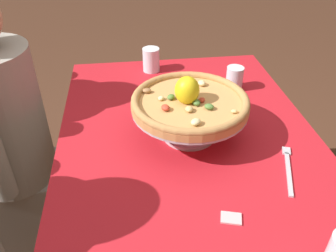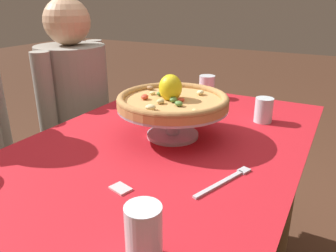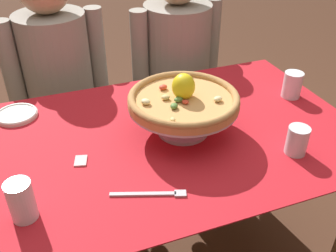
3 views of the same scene
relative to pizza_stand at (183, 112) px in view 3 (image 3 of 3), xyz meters
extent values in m
cylinder|color=olive|center=(-0.60, 0.33, -0.46)|extent=(0.06, 0.06, 0.71)
cylinder|color=olive|center=(0.51, 0.33, -0.46)|extent=(0.06, 0.06, 0.71)
cube|color=olive|center=(-0.05, 0.00, -0.09)|extent=(1.23, 0.79, 0.02)
cube|color=red|center=(-0.05, 0.00, -0.08)|extent=(1.27, 0.83, 0.00)
cylinder|color=#B7B7C1|center=(0.00, 0.00, -0.07)|extent=(0.17, 0.17, 0.01)
cylinder|color=#B7B7C1|center=(0.00, 0.00, -0.02)|extent=(0.05, 0.05, 0.09)
cylinder|color=#B7B7C1|center=(0.00, 0.00, 0.03)|extent=(0.36, 0.36, 0.01)
cylinder|color=tan|center=(0.00, 0.00, 0.04)|extent=(0.36, 0.36, 0.02)
torus|color=#AF7D47|center=(0.00, 0.00, 0.06)|extent=(0.36, 0.36, 0.02)
ellipsoid|color=#4C7533|center=(-0.05, -0.05, 0.06)|extent=(0.03, 0.04, 0.02)
ellipsoid|color=tan|center=(-0.06, 0.01, 0.06)|extent=(0.03, 0.03, 0.01)
ellipsoid|color=#4C7533|center=(0.02, 0.05, 0.06)|extent=(0.03, 0.03, 0.01)
ellipsoid|color=beige|center=(-0.12, 0.00, 0.06)|extent=(0.04, 0.04, 0.02)
ellipsoid|color=#C63D28|center=(0.00, 0.00, 0.06)|extent=(0.03, 0.03, 0.02)
ellipsoid|color=beige|center=(0.09, -0.06, 0.06)|extent=(0.03, 0.03, 0.02)
ellipsoid|color=#C63D28|center=(-0.04, 0.08, 0.06)|extent=(0.04, 0.03, 0.02)
ellipsoid|color=beige|center=(0.02, 0.08, 0.06)|extent=(0.03, 0.02, 0.01)
ellipsoid|color=#996B42|center=(0.07, 0.12, 0.06)|extent=(0.02, 0.03, 0.01)
ellipsoid|color=#4C7533|center=(-0.02, -0.02, 0.06)|extent=(0.03, 0.03, 0.02)
ellipsoid|color=tan|center=(-0.08, -0.12, 0.06)|extent=(0.02, 0.02, 0.01)
ellipsoid|color=#C63D28|center=(-0.01, -0.04, 0.06)|extent=(0.03, 0.03, 0.01)
ellipsoid|color=yellow|center=(0.00, 0.01, 0.09)|extent=(0.10, 0.10, 0.09)
cylinder|color=silver|center=(0.28, -0.23, -0.03)|extent=(0.07, 0.07, 0.09)
cylinder|color=silver|center=(0.28, -0.23, -0.04)|extent=(0.06, 0.06, 0.07)
cylinder|color=white|center=(0.49, 0.07, -0.02)|extent=(0.07, 0.07, 0.10)
cylinder|color=silver|center=(0.49, 0.07, -0.04)|extent=(0.06, 0.06, 0.07)
cylinder|color=silver|center=(-0.52, -0.22, -0.02)|extent=(0.07, 0.07, 0.11)
cylinder|color=silver|center=(-0.52, -0.22, -0.04)|extent=(0.06, 0.06, 0.06)
cylinder|color=silver|center=(-0.52, 0.29, -0.07)|extent=(0.15, 0.15, 0.01)
torus|color=white|center=(-0.52, 0.29, -0.06)|extent=(0.14, 0.14, 0.01)
cube|color=#B7B7C1|center=(-0.22, -0.25, -0.07)|extent=(0.17, 0.07, 0.01)
cube|color=#B7B7C1|center=(-0.12, -0.28, -0.07)|extent=(0.04, 0.03, 0.01)
cube|color=beige|center=(-0.35, -0.05, -0.07)|extent=(0.05, 0.06, 0.00)
cube|color=black|center=(-0.33, 0.67, -0.59)|extent=(0.32, 0.35, 0.44)
cylinder|color=gray|center=(-0.33, 0.67, -0.10)|extent=(0.34, 0.34, 0.54)
cylinder|color=gray|center=(-0.52, 0.65, -0.06)|extent=(0.08, 0.08, 0.46)
cylinder|color=gray|center=(-0.14, 0.70, -0.06)|extent=(0.08, 0.08, 0.46)
cube|color=gray|center=(0.24, 0.66, -0.60)|extent=(0.32, 0.35, 0.43)
cylinder|color=gray|center=(0.24, 0.66, -0.12)|extent=(0.36, 0.36, 0.54)
cylinder|color=gray|center=(0.04, 0.63, -0.08)|extent=(0.08, 0.08, 0.46)
cylinder|color=gray|center=(0.44, 0.68, -0.08)|extent=(0.08, 0.08, 0.46)
camera|label=1|loc=(-0.88, 0.18, 0.59)|focal=37.05mm
camera|label=2|loc=(-0.91, -0.48, 0.36)|focal=35.58mm
camera|label=3|loc=(-0.42, -0.98, 0.65)|focal=40.56mm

